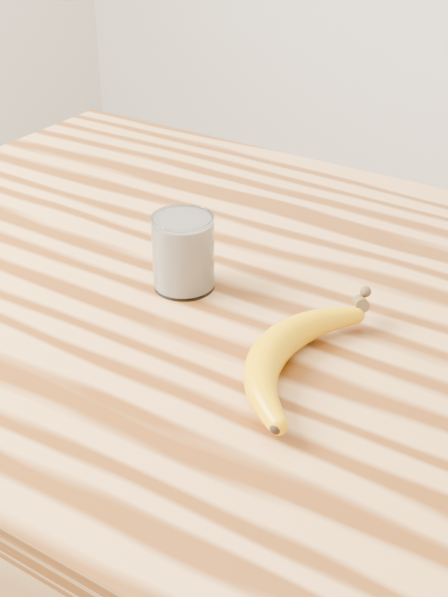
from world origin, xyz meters
The scene contains 3 objects.
table centered at (0.00, 0.00, 0.77)m, with size 1.20×0.80×0.90m.
smoothie_glass centered at (-0.09, -0.03, 0.94)m, with size 0.07×0.07×0.09m.
banana centered at (0.07, -0.11, 0.92)m, with size 0.11×0.29×0.04m, color #D08E00, non-canonical shape.
Camera 1 is at (0.39, -0.69, 1.37)m, focal length 50.00 mm.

